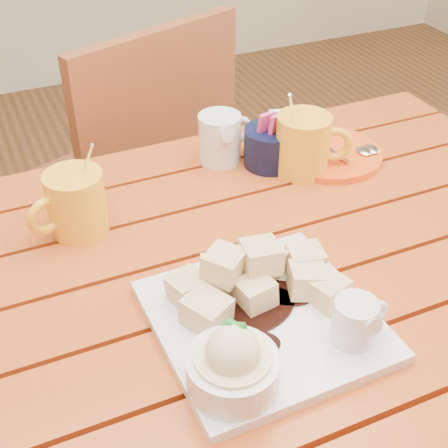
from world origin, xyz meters
name	(u,v)px	position (x,y,z in m)	size (l,w,h in m)	color
table	(235,326)	(0.00, 0.00, 0.64)	(1.20, 0.79, 0.75)	#A93C15
dessert_plate	(259,320)	(-0.03, -0.12, 0.78)	(0.27, 0.27, 0.11)	white
coffee_mug_left	(75,202)	(-0.18, 0.19, 0.80)	(0.12, 0.09, 0.15)	yellow
coffee_mug_right	(304,143)	(0.22, 0.20, 0.80)	(0.13, 0.09, 0.16)	yellow
cream_pitcher	(221,137)	(0.11, 0.29, 0.80)	(0.11, 0.09, 0.09)	white
sugar_caddy	(270,146)	(0.18, 0.25, 0.79)	(0.09, 0.09, 0.10)	black
orange_saucer	(329,153)	(0.29, 0.22, 0.76)	(0.20, 0.20, 0.02)	#FE5616
chair_far	(137,178)	(0.05, 0.68, 0.50)	(0.55, 0.55, 0.90)	brown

